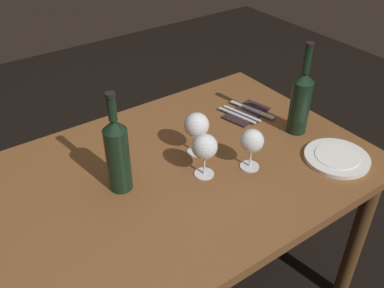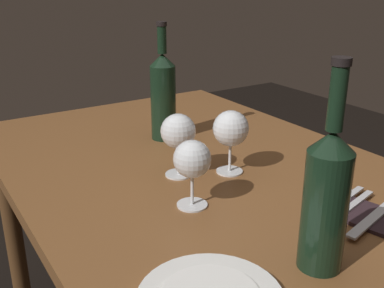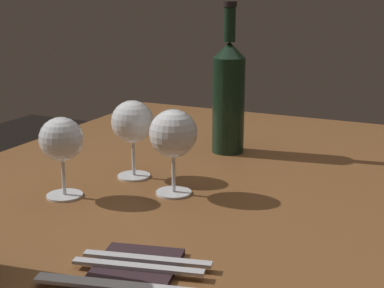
{
  "view_description": "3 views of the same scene",
  "coord_description": "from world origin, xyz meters",
  "px_view_note": "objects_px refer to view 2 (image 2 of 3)",
  "views": [
    {
      "loc": [
        -0.62,
        -0.94,
        1.63
      ],
      "look_at": [
        0.03,
        -0.02,
        0.84
      ],
      "focal_mm": 39.54,
      "sensor_mm": 36.0,
      "label": 1
    },
    {
      "loc": [
        0.93,
        -0.6,
        1.21
      ],
      "look_at": [
        0.01,
        -0.02,
        0.8
      ],
      "focal_mm": 42.98,
      "sensor_mm": 36.0,
      "label": 2
    },
    {
      "loc": [
        0.98,
        0.49,
        1.11
      ],
      "look_at": [
        0.03,
        0.05,
        0.82
      ],
      "focal_mm": 53.39,
      "sensor_mm": 36.0,
      "label": 3
    }
  ],
  "objects_px": {
    "wine_glass_left": "(231,129)",
    "wine_bottle": "(163,95)",
    "fork_outer": "(342,201)",
    "wine_glass_right": "(192,160)",
    "fork_inner": "(352,206)",
    "wine_bottle_second": "(326,196)",
    "table_knife": "(374,217)",
    "wine_glass_centre": "(178,133)",
    "folded_napkin": "(361,214)"
  },
  "relations": [
    {
      "from": "wine_bottle",
      "to": "wine_bottle_second",
      "type": "height_order",
      "value": "wine_bottle_second"
    },
    {
      "from": "wine_glass_left",
      "to": "wine_glass_centre",
      "type": "relative_size",
      "value": 1.02
    },
    {
      "from": "fork_inner",
      "to": "wine_glass_left",
      "type": "bearing_deg",
      "value": -161.88
    },
    {
      "from": "wine_bottle",
      "to": "wine_glass_right",
      "type": "bearing_deg",
      "value": -21.38
    },
    {
      "from": "wine_glass_right",
      "to": "fork_outer",
      "type": "xyz_separation_m",
      "value": [
        0.17,
        0.27,
        -0.09
      ]
    },
    {
      "from": "fork_inner",
      "to": "table_knife",
      "type": "xyz_separation_m",
      "value": [
        0.05,
        0.0,
        0.0
      ]
    },
    {
      "from": "folded_napkin",
      "to": "fork_inner",
      "type": "bearing_deg",
      "value": 180.0
    },
    {
      "from": "wine_bottle_second",
      "to": "table_knife",
      "type": "xyz_separation_m",
      "value": [
        -0.04,
        0.2,
        -0.12
      ]
    },
    {
      "from": "wine_bottle",
      "to": "fork_inner",
      "type": "distance_m",
      "value": 0.62
    },
    {
      "from": "fork_inner",
      "to": "table_knife",
      "type": "relative_size",
      "value": 0.85
    },
    {
      "from": "fork_outer",
      "to": "table_knife",
      "type": "bearing_deg",
      "value": 0.0
    },
    {
      "from": "wine_bottle",
      "to": "fork_outer",
      "type": "bearing_deg",
      "value": 10.96
    },
    {
      "from": "wine_glass_right",
      "to": "table_knife",
      "type": "relative_size",
      "value": 0.71
    },
    {
      "from": "wine_glass_right",
      "to": "table_knife",
      "type": "height_order",
      "value": "wine_glass_right"
    },
    {
      "from": "wine_glass_left",
      "to": "wine_glass_centre",
      "type": "xyz_separation_m",
      "value": [
        -0.05,
        -0.12,
        -0.0
      ]
    },
    {
      "from": "wine_glass_left",
      "to": "wine_bottle",
      "type": "bearing_deg",
      "value": -177.2
    },
    {
      "from": "fork_outer",
      "to": "folded_napkin",
      "type": "bearing_deg",
      "value": 0.0
    },
    {
      "from": "folded_napkin",
      "to": "table_knife",
      "type": "xyz_separation_m",
      "value": [
        0.03,
        0.0,
        0.01
      ]
    },
    {
      "from": "wine_bottle",
      "to": "fork_outer",
      "type": "distance_m",
      "value": 0.6
    },
    {
      "from": "wine_bottle_second",
      "to": "fork_inner",
      "type": "height_order",
      "value": "wine_bottle_second"
    },
    {
      "from": "wine_glass_left",
      "to": "wine_glass_right",
      "type": "height_order",
      "value": "wine_glass_left"
    },
    {
      "from": "wine_bottle_second",
      "to": "wine_bottle",
      "type": "bearing_deg",
      "value": 172.51
    },
    {
      "from": "wine_bottle_second",
      "to": "table_knife",
      "type": "bearing_deg",
      "value": 101.96
    },
    {
      "from": "wine_bottle_second",
      "to": "folded_napkin",
      "type": "distance_m",
      "value": 0.25
    },
    {
      "from": "fork_outer",
      "to": "wine_glass_right",
      "type": "bearing_deg",
      "value": -122.51
    },
    {
      "from": "fork_outer",
      "to": "wine_bottle_second",
      "type": "bearing_deg",
      "value": -58.83
    },
    {
      "from": "wine_glass_right",
      "to": "wine_bottle",
      "type": "xyz_separation_m",
      "value": [
        -0.4,
        0.16,
        0.03
      ]
    },
    {
      "from": "wine_bottle",
      "to": "table_knife",
      "type": "xyz_separation_m",
      "value": [
        0.66,
        0.11,
        -0.12
      ]
    },
    {
      "from": "folded_napkin",
      "to": "fork_inner",
      "type": "xyz_separation_m",
      "value": [
        -0.02,
        0.0,
        0.01
      ]
    },
    {
      "from": "wine_glass_left",
      "to": "folded_napkin",
      "type": "distance_m",
      "value": 0.35
    },
    {
      "from": "wine_glass_left",
      "to": "wine_bottle_second",
      "type": "distance_m",
      "value": 0.41
    },
    {
      "from": "wine_glass_left",
      "to": "wine_glass_centre",
      "type": "distance_m",
      "value": 0.13
    },
    {
      "from": "wine_glass_left",
      "to": "folded_napkin",
      "type": "relative_size",
      "value": 0.75
    },
    {
      "from": "wine_glass_centre",
      "to": "table_knife",
      "type": "bearing_deg",
      "value": 27.92
    },
    {
      "from": "wine_glass_centre",
      "to": "wine_bottle_second",
      "type": "height_order",
      "value": "wine_bottle_second"
    },
    {
      "from": "wine_bottle_second",
      "to": "fork_outer",
      "type": "bearing_deg",
      "value": 121.17
    },
    {
      "from": "wine_glass_left",
      "to": "wine_bottle",
      "type": "relative_size",
      "value": 0.47
    },
    {
      "from": "wine_glass_left",
      "to": "wine_bottle",
      "type": "xyz_separation_m",
      "value": [
        -0.31,
        -0.01,
        0.02
      ]
    },
    {
      "from": "wine_bottle",
      "to": "folded_napkin",
      "type": "bearing_deg",
      "value": 10.1
    },
    {
      "from": "wine_glass_right",
      "to": "table_knife",
      "type": "distance_m",
      "value": 0.38
    },
    {
      "from": "wine_bottle_second",
      "to": "table_knife",
      "type": "height_order",
      "value": "wine_bottle_second"
    },
    {
      "from": "fork_inner",
      "to": "wine_glass_centre",
      "type": "bearing_deg",
      "value": -148.46
    },
    {
      "from": "wine_bottle",
      "to": "table_knife",
      "type": "relative_size",
      "value": 1.63
    },
    {
      "from": "wine_glass_centre",
      "to": "fork_inner",
      "type": "xyz_separation_m",
      "value": [
        0.35,
        0.21,
        -0.1
      ]
    },
    {
      "from": "wine_bottle",
      "to": "wine_bottle_second",
      "type": "distance_m",
      "value": 0.71
    },
    {
      "from": "wine_glass_centre",
      "to": "fork_outer",
      "type": "distance_m",
      "value": 0.4
    },
    {
      "from": "wine_glass_centre",
      "to": "table_knife",
      "type": "relative_size",
      "value": 0.75
    },
    {
      "from": "wine_glass_left",
      "to": "wine_glass_right",
      "type": "relative_size",
      "value": 1.07
    },
    {
      "from": "table_knife",
      "to": "fork_inner",
      "type": "bearing_deg",
      "value": 180.0
    },
    {
      "from": "wine_bottle",
      "to": "folded_napkin",
      "type": "xyz_separation_m",
      "value": [
        0.63,
        0.11,
        -0.13
      ]
    }
  ]
}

